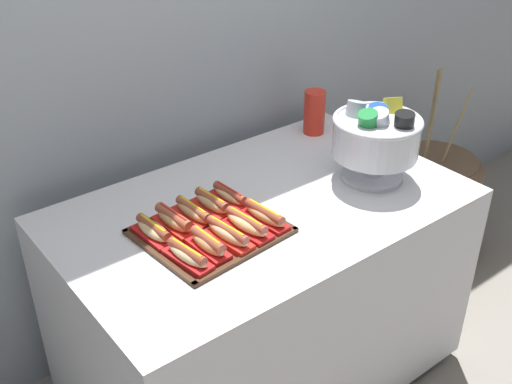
% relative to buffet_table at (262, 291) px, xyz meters
% --- Properties ---
extents(ground_plane, '(10.00, 10.00, 0.00)m').
position_rel_buffet_table_xyz_m(ground_plane, '(0.00, 0.00, -0.41)').
color(ground_plane, gray).
extents(back_wall, '(6.00, 0.10, 2.60)m').
position_rel_buffet_table_xyz_m(back_wall, '(0.00, 0.55, 0.89)').
color(back_wall, '#9EA8B2').
rests_on(back_wall, ground_plane).
extents(buffet_table, '(1.36, 0.84, 0.78)m').
position_rel_buffet_table_xyz_m(buffet_table, '(0.00, 0.00, 0.00)').
color(buffet_table, silver).
rests_on(buffet_table, ground_plane).
extents(floor_vase, '(0.56, 0.56, 0.98)m').
position_rel_buffet_table_xyz_m(floor_vase, '(1.17, 0.16, -0.17)').
color(floor_vase, brown).
rests_on(floor_vase, ground_plane).
extents(serving_tray, '(0.43, 0.39, 0.01)m').
position_rel_buffet_table_xyz_m(serving_tray, '(-0.23, -0.04, 0.38)').
color(serving_tray, '#472B19').
rests_on(serving_tray, buffet_table).
extents(hot_dog_0, '(0.08, 0.18, 0.06)m').
position_rel_buffet_table_xyz_m(hot_dog_0, '(-0.37, -0.13, 0.41)').
color(hot_dog_0, red).
rests_on(hot_dog_0, serving_tray).
extents(hot_dog_1, '(0.07, 0.16, 0.06)m').
position_rel_buffet_table_xyz_m(hot_dog_1, '(-0.30, -0.12, 0.41)').
color(hot_dog_1, red).
rests_on(hot_dog_1, serving_tray).
extents(hot_dog_2, '(0.08, 0.18, 0.06)m').
position_rel_buffet_table_xyz_m(hot_dog_2, '(-0.22, -0.12, 0.41)').
color(hot_dog_2, red).
rests_on(hot_dog_2, serving_tray).
extents(hot_dog_3, '(0.08, 0.19, 0.06)m').
position_rel_buffet_table_xyz_m(hot_dog_3, '(-0.15, -0.11, 0.41)').
color(hot_dog_3, '#B21414').
rests_on(hot_dog_3, serving_tray).
extents(hot_dog_4, '(0.07, 0.18, 0.06)m').
position_rel_buffet_table_xyz_m(hot_dog_4, '(-0.08, -0.11, 0.41)').
color(hot_dog_4, '#B21414').
rests_on(hot_dog_4, serving_tray).
extents(hot_dog_5, '(0.08, 0.16, 0.06)m').
position_rel_buffet_table_xyz_m(hot_dog_5, '(-0.39, 0.03, 0.41)').
color(hot_dog_5, red).
rests_on(hot_dog_5, serving_tray).
extents(hot_dog_6, '(0.08, 0.17, 0.06)m').
position_rel_buffet_table_xyz_m(hot_dog_6, '(-0.31, 0.04, 0.41)').
color(hot_dog_6, red).
rests_on(hot_dog_6, serving_tray).
extents(hot_dog_7, '(0.07, 0.18, 0.06)m').
position_rel_buffet_table_xyz_m(hot_dog_7, '(-0.24, 0.05, 0.41)').
color(hot_dog_7, red).
rests_on(hot_dog_7, serving_tray).
extents(hot_dog_8, '(0.08, 0.16, 0.06)m').
position_rel_buffet_table_xyz_m(hot_dog_8, '(-0.16, 0.05, 0.41)').
color(hot_dog_8, red).
rests_on(hot_dog_8, serving_tray).
extents(hot_dog_9, '(0.07, 0.16, 0.06)m').
position_rel_buffet_table_xyz_m(hot_dog_9, '(-0.09, 0.06, 0.40)').
color(hot_dog_9, red).
rests_on(hot_dog_9, serving_tray).
extents(punch_bowl, '(0.31, 0.31, 0.28)m').
position_rel_buffet_table_xyz_m(punch_bowl, '(0.41, -0.10, 0.54)').
color(punch_bowl, silver).
rests_on(punch_bowl, buffet_table).
extents(cup_stack, '(0.08, 0.08, 0.18)m').
position_rel_buffet_table_xyz_m(cup_stack, '(0.50, 0.30, 0.46)').
color(cup_stack, red).
rests_on(cup_stack, buffet_table).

